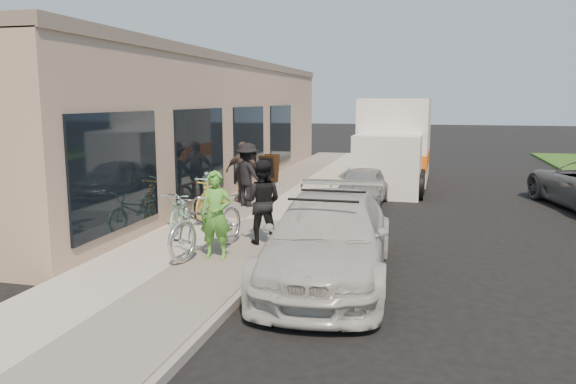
{
  "coord_description": "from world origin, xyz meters",
  "views": [
    {
      "loc": [
        2.16,
        -9.32,
        2.92
      ],
      "look_at": [
        -0.61,
        1.69,
        1.05
      ],
      "focal_mm": 35.0,
      "sensor_mm": 36.0,
      "label": 1
    }
  ],
  "objects_px": {
    "man_standing": "(262,202)",
    "bystander_b": "(242,172)",
    "cruiser_bike_a": "(206,195)",
    "moving_truck": "(394,147)",
    "cruiser_bike_b": "(179,212)",
    "woman_rider": "(216,215)",
    "bystander_a": "(247,175)",
    "sedan_silver": "(362,187)",
    "tandem_bike": "(208,222)",
    "bike_rack": "(189,198)",
    "sandwich_board": "(269,168)",
    "cruiser_bike_c": "(213,198)",
    "sedan_white": "(328,239)"
  },
  "relations": [
    {
      "from": "sedan_white",
      "to": "cruiser_bike_b",
      "type": "distance_m",
      "value": 4.1
    },
    {
      "from": "sedan_white",
      "to": "sedan_silver",
      "type": "bearing_deg",
      "value": 88.75
    },
    {
      "from": "bystander_b",
      "to": "man_standing",
      "type": "bearing_deg",
      "value": -64.99
    },
    {
      "from": "sedan_silver",
      "to": "man_standing",
      "type": "height_order",
      "value": "man_standing"
    },
    {
      "from": "woman_rider",
      "to": "bystander_b",
      "type": "relative_size",
      "value": 0.94
    },
    {
      "from": "bike_rack",
      "to": "moving_truck",
      "type": "height_order",
      "value": "moving_truck"
    },
    {
      "from": "man_standing",
      "to": "bystander_b",
      "type": "bearing_deg",
      "value": -69.99
    },
    {
      "from": "bystander_a",
      "to": "cruiser_bike_c",
      "type": "bearing_deg",
      "value": 106.55
    },
    {
      "from": "cruiser_bike_a",
      "to": "tandem_bike",
      "type": "bearing_deg",
      "value": -87.39
    },
    {
      "from": "sedan_silver",
      "to": "sedan_white",
      "type": "bearing_deg",
      "value": -85.62
    },
    {
      "from": "moving_truck",
      "to": "tandem_bike",
      "type": "bearing_deg",
      "value": -103.43
    },
    {
      "from": "sedan_silver",
      "to": "cruiser_bike_b",
      "type": "bearing_deg",
      "value": -123.38
    },
    {
      "from": "woman_rider",
      "to": "man_standing",
      "type": "height_order",
      "value": "man_standing"
    },
    {
      "from": "sandwich_board",
      "to": "man_standing",
      "type": "xyz_separation_m",
      "value": [
        2.12,
        -7.89,
        0.34
      ]
    },
    {
      "from": "woman_rider",
      "to": "man_standing",
      "type": "bearing_deg",
      "value": 61.34
    },
    {
      "from": "bike_rack",
      "to": "moving_truck",
      "type": "distance_m",
      "value": 9.01
    },
    {
      "from": "bike_rack",
      "to": "moving_truck",
      "type": "xyz_separation_m",
      "value": [
        4.12,
        7.99,
        0.62
      ]
    },
    {
      "from": "woman_rider",
      "to": "cruiser_bike_a",
      "type": "height_order",
      "value": "woman_rider"
    },
    {
      "from": "woman_rider",
      "to": "man_standing",
      "type": "distance_m",
      "value": 1.28
    },
    {
      "from": "bike_rack",
      "to": "woman_rider",
      "type": "distance_m",
      "value": 3.13
    },
    {
      "from": "moving_truck",
      "to": "woman_rider",
      "type": "relative_size",
      "value": 3.91
    },
    {
      "from": "bystander_a",
      "to": "sedan_silver",
      "type": "bearing_deg",
      "value": -124.33
    },
    {
      "from": "cruiser_bike_a",
      "to": "cruiser_bike_b",
      "type": "relative_size",
      "value": 1.07
    },
    {
      "from": "tandem_bike",
      "to": "woman_rider",
      "type": "relative_size",
      "value": 1.43
    },
    {
      "from": "sandwich_board",
      "to": "man_standing",
      "type": "height_order",
      "value": "man_standing"
    },
    {
      "from": "sedan_white",
      "to": "woman_rider",
      "type": "xyz_separation_m",
      "value": [
        -2.06,
        0.3,
        0.23
      ]
    },
    {
      "from": "sandwich_board",
      "to": "moving_truck",
      "type": "bearing_deg",
      "value": 26.74
    },
    {
      "from": "tandem_bike",
      "to": "cruiser_bike_a",
      "type": "height_order",
      "value": "tandem_bike"
    },
    {
      "from": "bystander_b",
      "to": "tandem_bike",
      "type": "bearing_deg",
      "value": -76.36
    },
    {
      "from": "moving_truck",
      "to": "sedan_silver",
      "type": "bearing_deg",
      "value": -96.99
    },
    {
      "from": "sedan_silver",
      "to": "bystander_b",
      "type": "relative_size",
      "value": 1.92
    },
    {
      "from": "woman_rider",
      "to": "cruiser_bike_b",
      "type": "height_order",
      "value": "woman_rider"
    },
    {
      "from": "cruiser_bike_a",
      "to": "bystander_b",
      "type": "xyz_separation_m",
      "value": [
        0.18,
        2.17,
        0.3
      ]
    },
    {
      "from": "sedan_silver",
      "to": "cruiser_bike_b",
      "type": "height_order",
      "value": "sedan_silver"
    },
    {
      "from": "man_standing",
      "to": "cruiser_bike_a",
      "type": "relative_size",
      "value": 0.95
    },
    {
      "from": "moving_truck",
      "to": "man_standing",
      "type": "bearing_deg",
      "value": -100.51
    },
    {
      "from": "sedan_silver",
      "to": "tandem_bike",
      "type": "height_order",
      "value": "tandem_bike"
    },
    {
      "from": "cruiser_bike_b",
      "to": "bystander_b",
      "type": "relative_size",
      "value": 0.98
    },
    {
      "from": "sedan_silver",
      "to": "bystander_a",
      "type": "height_order",
      "value": "bystander_a"
    },
    {
      "from": "man_standing",
      "to": "cruiser_bike_a",
      "type": "bearing_deg",
      "value": -49.52
    },
    {
      "from": "moving_truck",
      "to": "cruiser_bike_a",
      "type": "relative_size",
      "value": 3.52
    },
    {
      "from": "man_standing",
      "to": "cruiser_bike_b",
      "type": "bearing_deg",
      "value": -18.44
    },
    {
      "from": "sandwich_board",
      "to": "cruiser_bike_b",
      "type": "xyz_separation_m",
      "value": [
        0.13,
        -7.35,
        -0.05
      ]
    },
    {
      "from": "tandem_bike",
      "to": "cruiser_bike_c",
      "type": "xyz_separation_m",
      "value": [
        -1.05,
        2.88,
        -0.1
      ]
    },
    {
      "from": "sandwich_board",
      "to": "cruiser_bike_a",
      "type": "height_order",
      "value": "cruiser_bike_a"
    },
    {
      "from": "bike_rack",
      "to": "sandwich_board",
      "type": "distance_m",
      "value": 6.45
    },
    {
      "from": "bystander_a",
      "to": "bike_rack",
      "type": "bearing_deg",
      "value": 99.38
    },
    {
      "from": "moving_truck",
      "to": "cruiser_bike_a",
      "type": "height_order",
      "value": "moving_truck"
    },
    {
      "from": "bike_rack",
      "to": "cruiser_bike_a",
      "type": "bearing_deg",
      "value": 76.73
    },
    {
      "from": "tandem_bike",
      "to": "cruiser_bike_b",
      "type": "distance_m",
      "value": 1.93
    }
  ]
}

